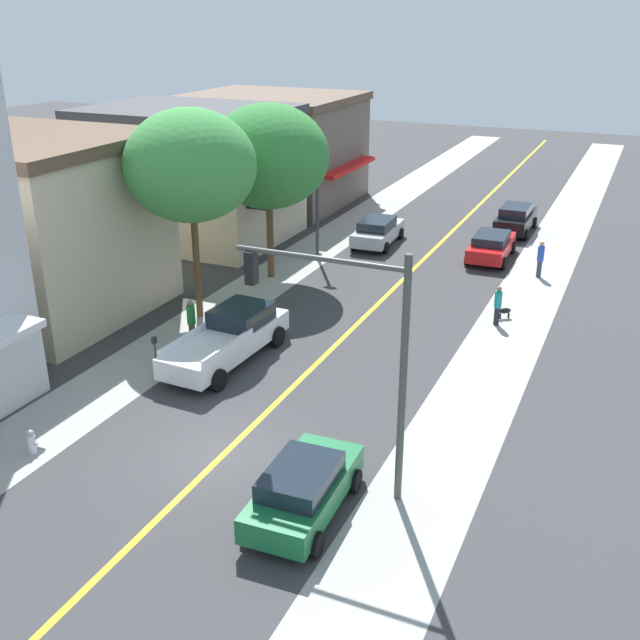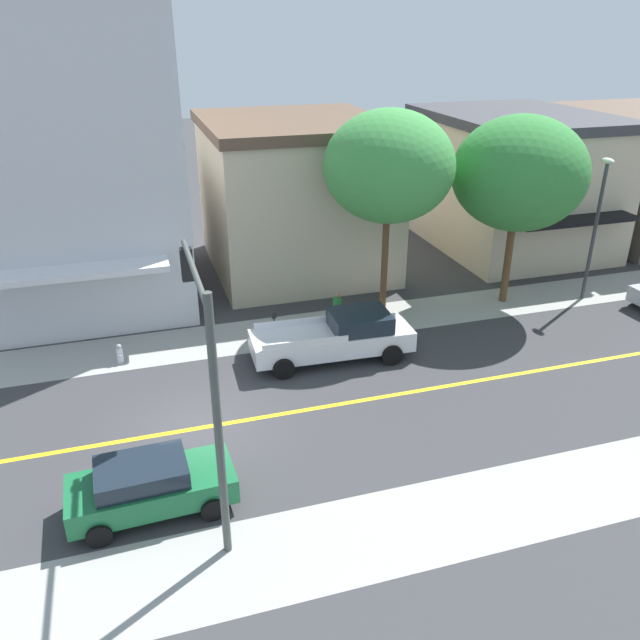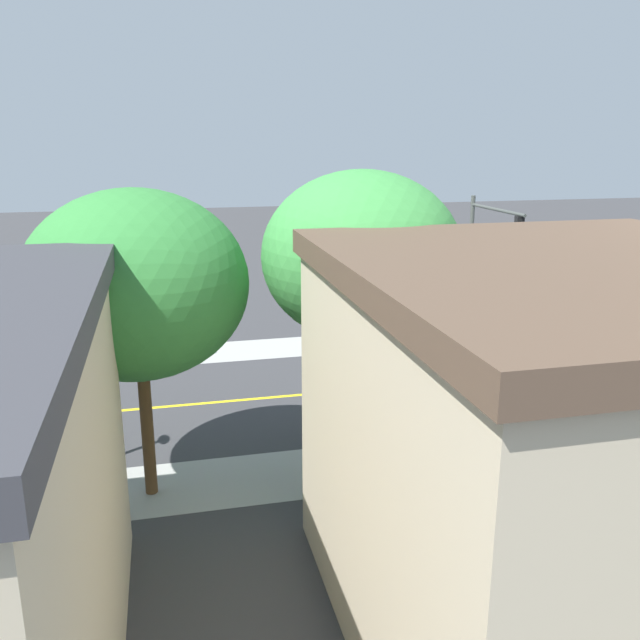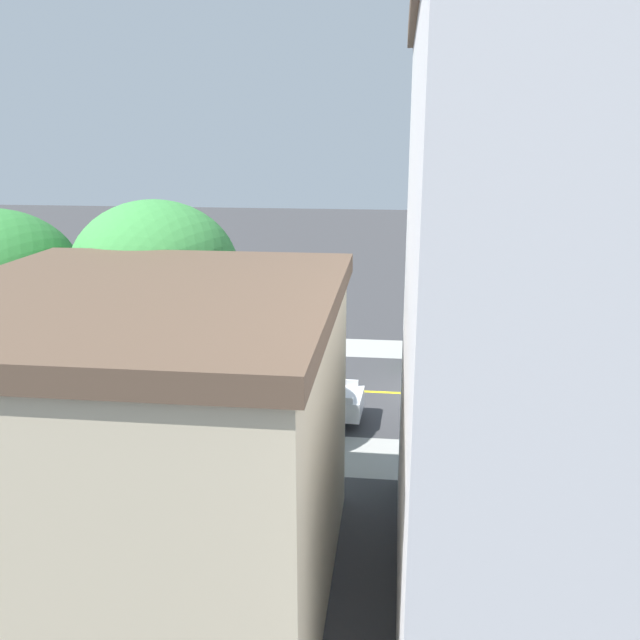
% 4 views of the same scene
% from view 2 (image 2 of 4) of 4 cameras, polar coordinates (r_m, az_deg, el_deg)
% --- Properties ---
extents(ground_plane, '(140.00, 140.00, 0.00)m').
position_cam_2_polar(ground_plane, '(21.07, -10.91, -9.46)').
color(ground_plane, '#38383A').
extents(sidewalk_left, '(2.95, 126.00, 0.01)m').
position_cam_2_polar(sidewalk_left, '(26.22, -12.54, -2.22)').
color(sidewalk_left, '#9E9E99').
rests_on(sidewalk_left, ground).
extents(sidewalk_right, '(2.95, 126.00, 0.01)m').
position_cam_2_polar(sidewalk_right, '(16.50, -8.12, -20.98)').
color(sidewalk_right, '#9E9E99').
rests_on(sidewalk_right, ground).
extents(road_centerline_stripe, '(0.20, 126.00, 0.00)m').
position_cam_2_polar(road_centerline_stripe, '(21.07, -10.91, -9.45)').
color(road_centerline_stripe, yellow).
rests_on(road_centerline_stripe, ground).
extents(brick_apartment_block, '(13.18, 9.22, 13.39)m').
position_cam_2_polar(brick_apartment_block, '(31.29, -21.43, 14.17)').
color(brick_apartment_block, silver).
rests_on(brick_apartment_block, ground).
extents(pale_office_building, '(9.64, 8.70, 7.50)m').
position_cam_2_polar(pale_office_building, '(32.87, -2.26, 11.06)').
color(pale_office_building, beige).
rests_on(pale_office_building, ground).
extents(tan_rowhouse, '(11.82, 8.51, 7.28)m').
position_cam_2_polar(tan_rowhouse, '(37.95, 16.68, 11.81)').
color(tan_rowhouse, beige).
rests_on(tan_rowhouse, ground).
extents(street_tree_left_near, '(5.70, 5.70, 8.31)m').
position_cam_2_polar(street_tree_left_near, '(29.06, 17.31, 12.33)').
color(street_tree_left_near, brown).
rests_on(street_tree_left_near, ground).
extents(street_tree_right_corner, '(5.31, 5.31, 8.70)m').
position_cam_2_polar(street_tree_right_corner, '(26.57, 6.15, 13.41)').
color(street_tree_right_corner, brown).
rests_on(street_tree_right_corner, ground).
extents(fire_hydrant, '(0.44, 0.24, 0.77)m').
position_cam_2_polar(fire_hydrant, '(25.38, -17.40, -2.83)').
color(fire_hydrant, silver).
rests_on(fire_hydrant, ground).
extents(parking_meter, '(0.12, 0.18, 1.39)m').
position_cam_2_polar(parking_meter, '(25.43, -4.11, -0.24)').
color(parking_meter, '#4C4C51').
rests_on(parking_meter, ground).
extents(traffic_light_mast, '(4.75, 0.32, 6.87)m').
position_cam_2_polar(traffic_light_mast, '(15.27, -10.08, -3.65)').
color(traffic_light_mast, '#474C47').
rests_on(traffic_light_mast, ground).
extents(street_lamp, '(0.70, 0.36, 6.48)m').
position_cam_2_polar(street_lamp, '(31.06, 23.48, 8.58)').
color(street_lamp, '#38383D').
rests_on(street_lamp, ground).
extents(green_sedan_right_curb, '(2.16, 4.35, 1.51)m').
position_cam_2_polar(green_sedan_right_curb, '(17.86, -14.92, -14.01)').
color(green_sedan_right_curb, '#196638').
rests_on(green_sedan_right_curb, ground).
extents(white_pickup_truck, '(2.46, 6.18, 1.81)m').
position_cam_2_polar(white_pickup_truck, '(24.27, 1.53, -1.50)').
color(white_pickup_truck, silver).
rests_on(white_pickup_truck, ground).
extents(pedestrian_green_shirt, '(0.33, 0.33, 1.80)m').
position_cam_2_polar(pedestrian_green_shirt, '(26.26, 1.53, 0.80)').
color(pedestrian_green_shirt, brown).
rests_on(pedestrian_green_shirt, ground).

